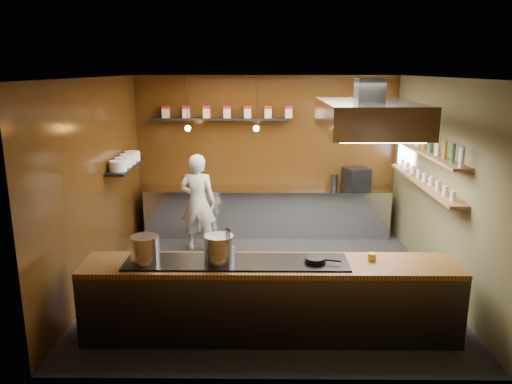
{
  "coord_description": "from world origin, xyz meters",
  "views": [
    {
      "loc": [
        -0.12,
        -7.04,
        3.12
      ],
      "look_at": [
        -0.19,
        0.4,
        1.27
      ],
      "focal_mm": 35.0,
      "sensor_mm": 36.0,
      "label": 1
    }
  ],
  "objects_px": {
    "extractor_hood": "(368,116)",
    "espresso_machine": "(356,179)",
    "stockpot_small": "(219,249)",
    "stockpot_large": "(145,249)",
    "chef": "(198,203)"
  },
  "relations": [
    {
      "from": "stockpot_large",
      "to": "chef",
      "type": "height_order",
      "value": "chef"
    },
    {
      "from": "stockpot_large",
      "to": "chef",
      "type": "xyz_separation_m",
      "value": [
        0.24,
        2.95,
        -0.24
      ]
    },
    {
      "from": "stockpot_large",
      "to": "stockpot_small",
      "type": "relative_size",
      "value": 0.96
    },
    {
      "from": "extractor_hood",
      "to": "espresso_machine",
      "type": "distance_m",
      "value": 2.88
    },
    {
      "from": "stockpot_large",
      "to": "espresso_machine",
      "type": "height_order",
      "value": "espresso_machine"
    },
    {
      "from": "extractor_hood",
      "to": "stockpot_small",
      "type": "relative_size",
      "value": 5.82
    },
    {
      "from": "chef",
      "to": "espresso_machine",
      "type": "bearing_deg",
      "value": -157.03
    },
    {
      "from": "stockpot_large",
      "to": "chef",
      "type": "bearing_deg",
      "value": 85.36
    },
    {
      "from": "espresso_machine",
      "to": "stockpot_large",
      "type": "bearing_deg",
      "value": -149.51
    },
    {
      "from": "chef",
      "to": "stockpot_small",
      "type": "bearing_deg",
      "value": 109.27
    },
    {
      "from": "extractor_hood",
      "to": "chef",
      "type": "xyz_separation_m",
      "value": [
        -2.51,
        1.69,
        -1.65
      ]
    },
    {
      "from": "extractor_hood",
      "to": "stockpot_large",
      "type": "height_order",
      "value": "extractor_hood"
    },
    {
      "from": "espresso_machine",
      "to": "chef",
      "type": "height_order",
      "value": "chef"
    },
    {
      "from": "espresso_machine",
      "to": "stockpot_small",
      "type": "bearing_deg",
      "value": -141.12
    },
    {
      "from": "extractor_hood",
      "to": "stockpot_small",
      "type": "height_order",
      "value": "extractor_hood"
    }
  ]
}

